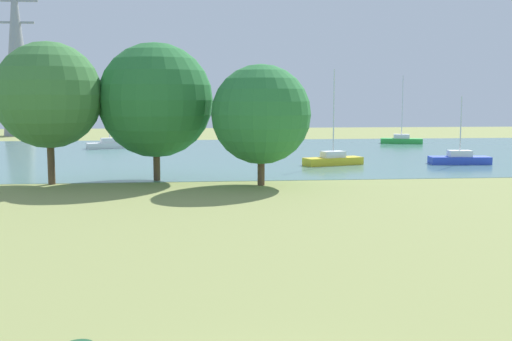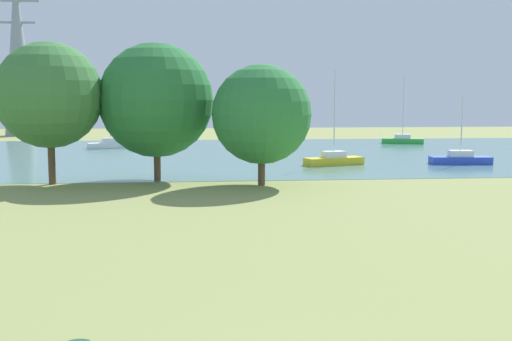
{
  "view_description": "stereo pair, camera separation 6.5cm",
  "coord_description": "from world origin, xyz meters",
  "px_view_note": "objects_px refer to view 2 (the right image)",
  "views": [
    {
      "loc": [
        -1.33,
        -9.31,
        5.31
      ],
      "look_at": [
        1.34,
        17.13,
        2.2
      ],
      "focal_mm": 43.38,
      "sensor_mm": 36.0,
      "label": 1
    },
    {
      "loc": [
        -1.26,
        -9.31,
        5.31
      ],
      "look_at": [
        1.34,
        17.13,
        2.2
      ],
      "focal_mm": 43.38,
      "sensor_mm": 36.0,
      "label": 2
    }
  ],
  "objects_px": {
    "sailboat_white": "(111,144)",
    "electricity_pylon": "(18,52)",
    "tree_west_near": "(156,100)",
    "sailboat_blue": "(460,159)",
    "sailboat_yellow": "(334,159)",
    "sailboat_green": "(402,140)",
    "tree_east_far": "(262,114)",
    "tree_mid_shore": "(49,95)"
  },
  "relations": [
    {
      "from": "sailboat_blue",
      "to": "tree_mid_shore",
      "type": "relative_size",
      "value": 0.62
    },
    {
      "from": "sailboat_yellow",
      "to": "tree_east_far",
      "type": "xyz_separation_m",
      "value": [
        -6.96,
        -10.81,
        3.87
      ]
    },
    {
      "from": "sailboat_white",
      "to": "sailboat_blue",
      "type": "xyz_separation_m",
      "value": [
        30.33,
        -18.92,
        0.0
      ]
    },
    {
      "from": "sailboat_yellow",
      "to": "tree_mid_shore",
      "type": "xyz_separation_m",
      "value": [
        -19.86,
        -9.13,
        5.03
      ]
    },
    {
      "from": "sailboat_white",
      "to": "tree_east_far",
      "type": "xyz_separation_m",
      "value": [
        12.99,
        -29.43,
        3.89
      ]
    },
    {
      "from": "sailboat_green",
      "to": "tree_west_near",
      "type": "bearing_deg",
      "value": -131.39
    },
    {
      "from": "sailboat_blue",
      "to": "tree_east_far",
      "type": "distance_m",
      "value": 20.64
    },
    {
      "from": "sailboat_blue",
      "to": "electricity_pylon",
      "type": "xyz_separation_m",
      "value": [
        -46.21,
        43.57,
        11.38
      ]
    },
    {
      "from": "tree_east_far",
      "to": "electricity_pylon",
      "type": "relative_size",
      "value": 0.31
    },
    {
      "from": "sailboat_green",
      "to": "tree_east_far",
      "type": "relative_size",
      "value": 1.08
    },
    {
      "from": "tree_west_near",
      "to": "sailboat_white",
      "type": "bearing_deg",
      "value": 103.7
    },
    {
      "from": "sailboat_blue",
      "to": "tree_west_near",
      "type": "xyz_separation_m",
      "value": [
        -23.84,
        -7.71,
        4.74
      ]
    },
    {
      "from": "tree_west_near",
      "to": "sailboat_green",
      "type": "bearing_deg",
      "value": 48.61
    },
    {
      "from": "sailboat_yellow",
      "to": "tree_west_near",
      "type": "height_order",
      "value": "tree_west_near"
    },
    {
      "from": "sailboat_white",
      "to": "electricity_pylon",
      "type": "xyz_separation_m",
      "value": [
        -15.88,
        24.65,
        11.38
      ]
    },
    {
      "from": "sailboat_green",
      "to": "sailboat_white",
      "type": "distance_m",
      "value": 33.44
    },
    {
      "from": "sailboat_white",
      "to": "tree_east_far",
      "type": "distance_m",
      "value": 32.4
    },
    {
      "from": "tree_west_near",
      "to": "tree_east_far",
      "type": "bearing_deg",
      "value": -23.25
    },
    {
      "from": "tree_east_far",
      "to": "electricity_pylon",
      "type": "height_order",
      "value": "electricity_pylon"
    },
    {
      "from": "sailboat_blue",
      "to": "tree_east_far",
      "type": "relative_size",
      "value": 0.74
    },
    {
      "from": "sailboat_green",
      "to": "tree_east_far",
      "type": "xyz_separation_m",
      "value": [
        -20.25,
        -33.13,
        3.86
      ]
    },
    {
      "from": "sailboat_white",
      "to": "tree_west_near",
      "type": "relative_size",
      "value": 0.58
    },
    {
      "from": "sailboat_yellow",
      "to": "sailboat_blue",
      "type": "relative_size",
      "value": 1.38
    },
    {
      "from": "sailboat_blue",
      "to": "tree_east_far",
      "type": "height_order",
      "value": "tree_east_far"
    },
    {
      "from": "sailboat_blue",
      "to": "tree_west_near",
      "type": "distance_m",
      "value": 25.5
    },
    {
      "from": "sailboat_yellow",
      "to": "sailboat_blue",
      "type": "distance_m",
      "value": 10.38
    },
    {
      "from": "sailboat_white",
      "to": "electricity_pylon",
      "type": "distance_m",
      "value": 31.45
    },
    {
      "from": "sailboat_blue",
      "to": "electricity_pylon",
      "type": "distance_m",
      "value": 64.52
    },
    {
      "from": "tree_mid_shore",
      "to": "tree_east_far",
      "type": "xyz_separation_m",
      "value": [
        12.89,
        -1.67,
        -1.16
      ]
    },
    {
      "from": "electricity_pylon",
      "to": "sailboat_green",
      "type": "bearing_deg",
      "value": -23.09
    },
    {
      "from": "tree_east_far",
      "to": "sailboat_green",
      "type": "bearing_deg",
      "value": 58.57
    },
    {
      "from": "sailboat_white",
      "to": "sailboat_blue",
      "type": "relative_size",
      "value": 0.94
    },
    {
      "from": "tree_mid_shore",
      "to": "sailboat_white",
      "type": "bearing_deg",
      "value": 90.2
    },
    {
      "from": "sailboat_blue",
      "to": "electricity_pylon",
      "type": "relative_size",
      "value": 0.23
    },
    {
      "from": "sailboat_green",
      "to": "tree_west_near",
      "type": "height_order",
      "value": "tree_west_near"
    },
    {
      "from": "sailboat_white",
      "to": "tree_mid_shore",
      "type": "height_order",
      "value": "tree_mid_shore"
    },
    {
      "from": "sailboat_yellow",
      "to": "electricity_pylon",
      "type": "xyz_separation_m",
      "value": [
        -35.83,
        43.27,
        11.36
      ]
    },
    {
      "from": "sailboat_white",
      "to": "tree_east_far",
      "type": "height_order",
      "value": "tree_east_far"
    },
    {
      "from": "sailboat_green",
      "to": "tree_west_near",
      "type": "distance_m",
      "value": 40.72
    },
    {
      "from": "tree_east_far",
      "to": "sailboat_white",
      "type": "bearing_deg",
      "value": 113.82
    },
    {
      "from": "sailboat_green",
      "to": "sailboat_blue",
      "type": "height_order",
      "value": "sailboat_green"
    },
    {
      "from": "tree_west_near",
      "to": "sailboat_blue",
      "type": "bearing_deg",
      "value": 17.93
    }
  ]
}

